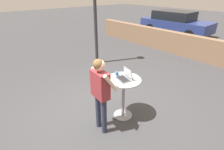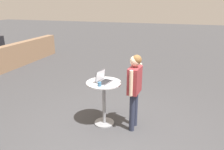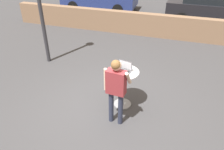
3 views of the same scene
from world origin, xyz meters
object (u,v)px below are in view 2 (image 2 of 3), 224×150
object	(u,v)px
cafe_table	(104,95)
standing_person	(135,83)
laptop	(103,79)
coffee_mug	(100,84)

from	to	relation	value
cafe_table	standing_person	xyz separation A→B (m)	(0.02, -0.66, 0.35)
laptop	standing_person	distance (m)	0.67
coffee_mug	standing_person	distance (m)	0.71
coffee_mug	standing_person	xyz separation A→B (m)	(0.26, -0.66, -0.00)
laptop	coffee_mug	distance (m)	0.25
cafe_table	standing_person	size ratio (longest dim) A/B	0.61
coffee_mug	cafe_table	bearing A→B (deg)	-1.52
laptop	coffee_mug	xyz separation A→B (m)	(-0.25, -0.01, -0.01)
cafe_table	coffee_mug	bearing A→B (deg)	178.48
laptop	standing_person	xyz separation A→B (m)	(0.01, -0.67, -0.02)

